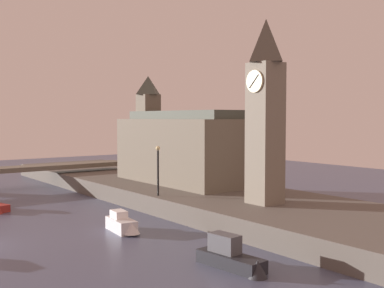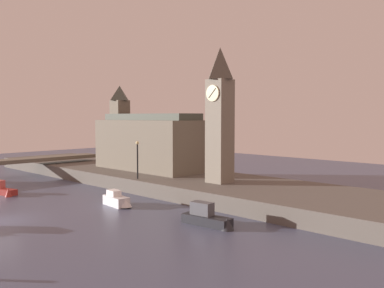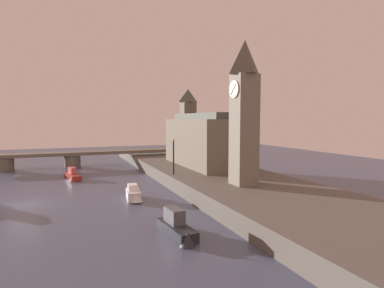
{
  "view_description": "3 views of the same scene",
  "coord_description": "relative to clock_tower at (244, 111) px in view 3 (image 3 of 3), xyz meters",
  "views": [
    {
      "loc": [
        30.61,
        -6.08,
        7.81
      ],
      "look_at": [
        1.65,
        15.59,
        5.8
      ],
      "focal_mm": 44.84,
      "sensor_mm": 36.0,
      "label": 1
    },
    {
      "loc": [
        32.84,
        -12.58,
        8.16
      ],
      "look_at": [
        3.45,
        17.6,
        5.33
      ],
      "focal_mm": 39.03,
      "sensor_mm": 36.0,
      "label": 2
    },
    {
      "loc": [
        31.41,
        3.52,
        7.61
      ],
      "look_at": [
        2.68,
        15.16,
        5.22
      ],
      "focal_mm": 29.59,
      "sensor_mm": 36.0,
      "label": 3
    }
  ],
  "objects": [
    {
      "name": "boat_dinghy_red",
      "position": [
        -17.27,
        -14.78,
        -8.0
      ],
      "size": [
        4.97,
        2.1,
        1.62
      ],
      "color": "maroon",
      "rests_on": "ground"
    },
    {
      "name": "bridge_span",
      "position": [
        -28.1,
        -14.96,
        -6.69
      ],
      "size": [
        2.75,
        30.8,
        2.47
      ],
      "color": "#6B6051",
      "rests_on": "ground"
    },
    {
      "name": "streetlamp",
      "position": [
        -7.64,
        -4.38,
        -4.46
      ],
      "size": [
        0.36,
        0.36,
        4.02
      ],
      "color": "black",
      "rests_on": "far_embankment"
    },
    {
      "name": "clock_tower",
      "position": [
        0.0,
        0.0,
        0.0
      ],
      "size": [
        2.31,
        2.35,
        13.42
      ],
      "color": "slate",
      "rests_on": "far_embankment"
    },
    {
      "name": "ground_plane",
      "position": [
        -5.84,
        -19.13,
        -8.46
      ],
      "size": [
        120.0,
        120.0,
        0.0
      ],
      "primitive_type": "plane",
      "color": "#474C66"
    },
    {
      "name": "parliament_hall",
      "position": [
        -13.39,
        1.99,
        -3.5
      ],
      "size": [
        15.01,
        6.53,
        10.75
      ],
      "color": "#6B6051",
      "rests_on": "far_embankment"
    },
    {
      "name": "far_embankment",
      "position": [
        -5.84,
        0.87,
        -7.71
      ],
      "size": [
        70.0,
        12.0,
        1.5
      ],
      "primitive_type": "cube",
      "color": "#5B544C",
      "rests_on": "ground"
    },
    {
      "name": "boat_barge_dark",
      "position": [
        6.64,
        -8.92,
        -7.9
      ],
      "size": [
        4.63,
        1.66,
        1.79
      ],
      "color": "#232328",
      "rests_on": "ground"
    },
    {
      "name": "boat_ferry_white",
      "position": [
        -3.89,
        -9.64,
        -7.92
      ],
      "size": [
        3.56,
        1.5,
        1.4
      ],
      "color": "silver",
      "rests_on": "ground"
    }
  ]
}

